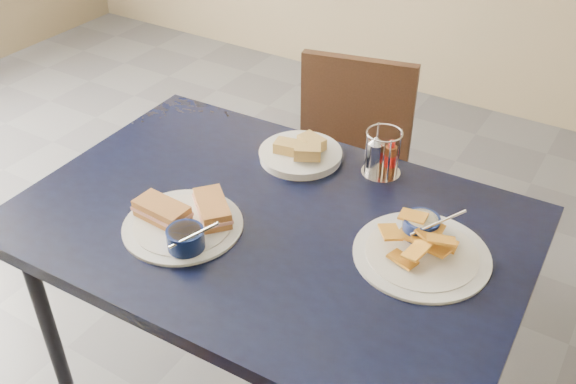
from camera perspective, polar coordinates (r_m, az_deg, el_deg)
The scene contains 6 objects.
dining_table at distance 1.67m, azimuth -1.60°, elevation -4.05°, with size 1.30×0.89×0.75m.
chair_far at distance 2.32m, azimuth 5.70°, elevation 2.41°, with size 0.48×0.47×0.86m.
sandwich_plate at distance 1.61m, azimuth -9.11°, elevation -2.53°, with size 0.32×0.30×0.12m.
plantain_plate at distance 1.56m, azimuth 11.77°, elevation -4.63°, with size 0.32×0.32×0.12m.
bread_basket at distance 1.85m, azimuth 1.15°, elevation 3.46°, with size 0.24×0.24×0.07m.
condiment_caddy at distance 1.79m, azimuth 8.26°, elevation 3.21°, with size 0.11×0.11×0.14m.
Camera 1 is at (0.70, -0.88, 1.75)m, focal length 40.00 mm.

